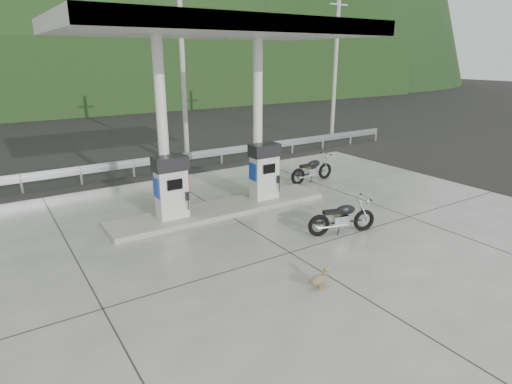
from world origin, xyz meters
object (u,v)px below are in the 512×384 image
gas_pump_left (171,187)px  duck (318,280)px  gas_pump_right (264,171)px  motorcycle_left (342,218)px  motorcycle_right (312,170)px

gas_pump_left → duck: bearing=-78.3°
gas_pump_right → motorcycle_left: bearing=-84.5°
gas_pump_left → motorcycle_left: gas_pump_left is taller
gas_pump_right → motorcycle_right: size_ratio=0.95×
gas_pump_left → motorcycle_right: gas_pump_left is taller
gas_pump_left → motorcycle_right: 6.21m
gas_pump_right → duck: 5.65m
motorcycle_left → duck: motorcycle_left is taller
gas_pump_right → motorcycle_right: 3.13m
gas_pump_left → motorcycle_right: size_ratio=0.95×
gas_pump_right → motorcycle_right: bearing=19.5°
gas_pump_left → gas_pump_right: size_ratio=1.00×
motorcycle_right → duck: motorcycle_right is taller
duck → motorcycle_left: bearing=34.3°
gas_pump_right → motorcycle_left: (0.32, -3.28, -0.62)m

